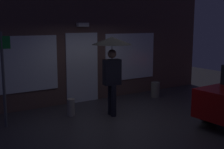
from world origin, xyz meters
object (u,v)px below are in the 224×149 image
at_px(person_with_umbrella, 112,54).
at_px(sidewalk_bollard_2, 155,90).
at_px(street_sign_post, 3,74).
at_px(sidewalk_bollard, 71,107).

bearing_deg(person_with_umbrella, sidewalk_bollard_2, -150.57).
xyz_separation_m(street_sign_post, sidewalk_bollard, (1.71, -0.05, -1.08)).
bearing_deg(sidewalk_bollard_2, person_with_umbrella, -158.85).
bearing_deg(sidewalk_bollard_2, sidewalk_bollard, -174.03).
bearing_deg(sidewalk_bollard, sidewalk_bollard_2, 5.97).
bearing_deg(street_sign_post, sidewalk_bollard, -1.79).
xyz_separation_m(person_with_umbrella, sidewalk_bollard, (-0.97, 0.56, -1.45)).
bearing_deg(street_sign_post, sidewalk_bollard_2, 3.34).
relative_size(street_sign_post, sidewalk_bollard, 4.93).
distance_m(person_with_umbrella, sidewalk_bollard_2, 2.90).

